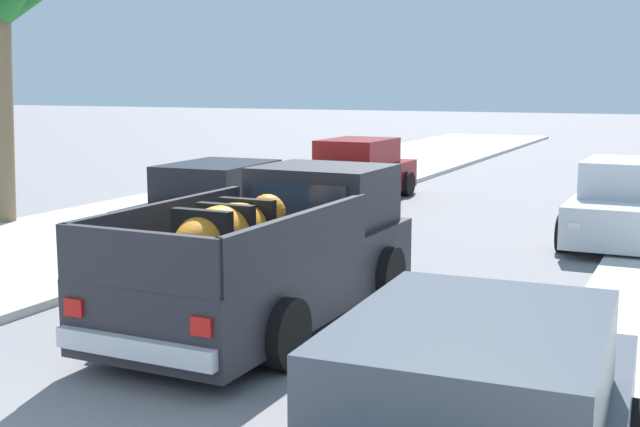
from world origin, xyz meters
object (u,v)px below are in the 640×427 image
object	(u,v)px
pickup_truck	(274,256)
car_left_mid	(356,172)
car_left_near	(220,209)
car_right_near	(627,205)

from	to	relation	value
pickup_truck	car_left_mid	distance (m)	10.75
car_left_mid	car_left_near	bearing A→B (deg)	-88.66
car_left_mid	car_right_near	bearing A→B (deg)	-24.79
car_right_near	pickup_truck	bearing A→B (deg)	-115.97
car_left_near	car_left_mid	world-z (taller)	same
car_right_near	car_left_mid	size ratio (longest dim) A/B	1.00
pickup_truck	car_right_near	size ratio (longest dim) A/B	1.23
pickup_truck	car_left_near	bearing A→B (deg)	130.00
car_right_near	car_left_mid	world-z (taller)	same
pickup_truck	car_right_near	distance (m)	8.00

